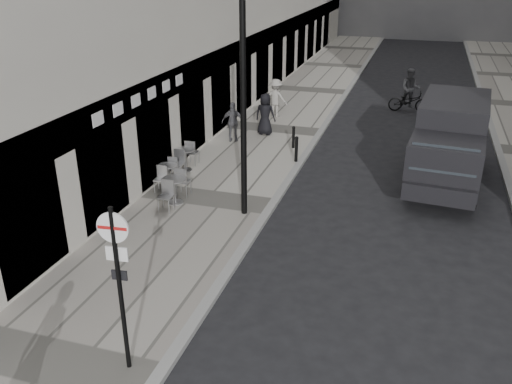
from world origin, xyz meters
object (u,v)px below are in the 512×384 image
panel_van (450,138)px  cyclist (410,95)px  lamppost (243,89)px  sign_post (118,269)px

panel_van → cyclist: 8.89m
panel_van → cyclist: panel_van is taller
lamppost → cyclist: lamppost is taller
cyclist → sign_post: bearing=-105.7°
sign_post → panel_van: bearing=57.9°
panel_van → cyclist: bearing=105.5°
cyclist → lamppost: bearing=-111.1°
sign_post → panel_van: sign_post is taller
lamppost → panel_van: bearing=39.4°
panel_van → cyclist: size_ratio=2.81×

